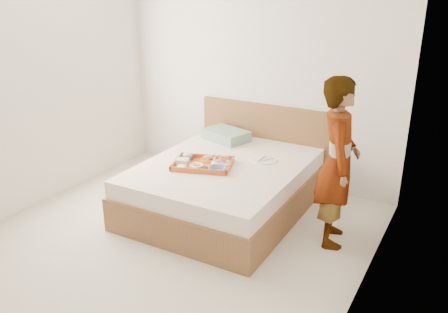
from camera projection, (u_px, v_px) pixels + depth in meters
ground at (160, 249)px, 4.33m from camera, size 3.50×4.00×0.01m
wall_back at (257, 74)px, 5.50m from camera, size 3.50×0.01×2.60m
wall_left at (12, 90)px, 4.67m from camera, size 0.01×4.00×2.60m
wall_right at (367, 148)px, 3.07m from camera, size 0.01×4.00×2.60m
bed at (225, 186)px, 4.99m from camera, size 1.65×2.00×0.53m
headboard at (263, 142)px, 5.71m from camera, size 1.65×0.06×0.95m
pillow at (226, 135)px, 5.60m from camera, size 0.59×0.48×0.12m
tray at (203, 164)px, 4.82m from camera, size 0.70×0.59×0.05m
prawn_plate at (221, 163)px, 4.85m from camera, size 0.26×0.26×0.01m
navy_bowl_big at (218, 169)px, 4.66m from camera, size 0.21×0.21×0.04m
sauce_dish at (204, 169)px, 4.66m from camera, size 0.11×0.11×0.03m
meat_plate at (196, 165)px, 4.79m from camera, size 0.18×0.18×0.01m
bread_plate at (208, 160)px, 4.94m from camera, size 0.18×0.18×0.01m
salad_bowl at (188, 157)px, 4.97m from camera, size 0.16×0.16×0.04m
plastic_tub at (183, 161)px, 4.84m from camera, size 0.15×0.14×0.05m
cheese_round at (181, 167)px, 4.72m from camera, size 0.11×0.11×0.03m
dinner_plate at (264, 160)px, 4.97m from camera, size 0.34×0.34×0.01m
person at (338, 163)px, 4.21m from camera, size 0.53×0.66×1.58m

